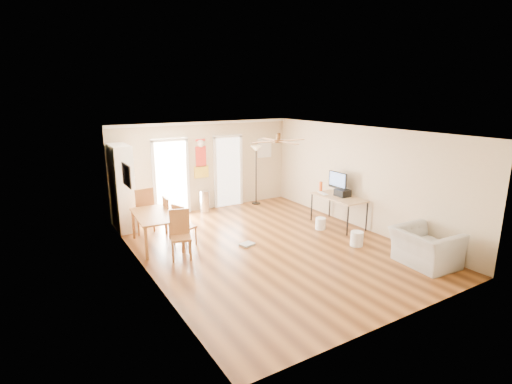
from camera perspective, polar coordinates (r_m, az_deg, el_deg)
floor at (r=8.96m, az=2.01°, el=-7.96°), size 7.00×7.00×0.00m
ceiling at (r=8.33m, az=2.16°, el=8.83°), size 5.50×7.00×0.00m
wall_back at (r=11.57m, az=-7.47°, el=3.74°), size 5.50×0.04×2.60m
wall_front at (r=6.08m, az=20.61°, el=-6.78°), size 5.50×0.04×2.60m
wall_left at (r=7.46m, az=-15.90°, el=-2.54°), size 0.04×7.00×2.60m
wall_right at (r=10.29m, az=15.01°, el=2.06°), size 0.04×7.00×2.60m
crown_molding at (r=8.34m, az=2.16°, el=8.56°), size 5.50×7.00×0.08m
kitchen_doorway at (r=11.24m, az=-12.30°, el=1.92°), size 0.90×0.10×2.10m
bathroom_doorway at (r=11.92m, az=-4.11°, el=2.91°), size 0.80×0.10×2.10m
wall_decal at (r=11.46m, az=-8.05°, el=4.89°), size 0.46×0.03×1.10m
ac_grille at (r=12.44m, az=1.24°, el=6.45°), size 0.50×0.04×0.60m
framed_poster at (r=8.70m, az=-18.42°, el=2.33°), size 0.04×0.66×0.48m
ceiling_fan at (r=8.10m, az=3.33°, el=7.45°), size 1.24×1.24×0.20m
bookshelf at (r=10.35m, az=-18.99°, el=0.61°), size 0.70×1.06×2.17m
dining_table at (r=9.18m, az=-14.27°, el=-5.35°), size 1.00×1.56×0.75m
dining_chair_right_a at (r=9.68m, az=-11.93°, el=-3.51°), size 0.42×0.42×0.97m
dining_chair_right_b at (r=9.02m, az=-10.38°, el=-4.72°), size 0.51×0.51×0.98m
dining_chair_near at (r=8.33m, az=-10.94°, el=-6.24°), size 0.52×0.52×1.02m
dining_chair_far at (r=10.12m, az=-16.37°, el=-2.50°), size 0.55×0.55×1.14m
trash_can at (r=11.50m, az=-7.54°, el=-1.35°), size 0.32×0.32×0.64m
torchiere_lamp at (r=12.10m, az=0.02°, el=2.46°), size 0.36×0.36×1.83m
computer_desk at (r=10.44m, az=11.90°, el=-2.75°), size 0.73×1.46×0.78m
imac at (r=10.50m, az=11.83°, el=1.26°), size 0.23×0.65×0.60m
keyboard at (r=10.59m, az=9.69°, el=-0.16°), size 0.22×0.42×0.02m
printer at (r=10.38m, az=12.53°, el=-0.11°), size 0.32×0.36×0.18m
orange_bottle at (r=10.77m, az=9.43°, el=0.79°), size 0.10×0.10×0.27m
wastebasket_a at (r=10.15m, az=9.40°, el=-4.55°), size 0.27×0.27×0.30m
wastebasket_b at (r=9.24m, az=14.51°, el=-6.62°), size 0.29×0.29×0.33m
floor_cloth at (r=9.02m, az=-1.30°, el=-7.65°), size 0.36×0.31×0.04m
armchair at (r=8.62m, az=23.52°, el=-7.45°), size 1.08×1.22×0.75m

